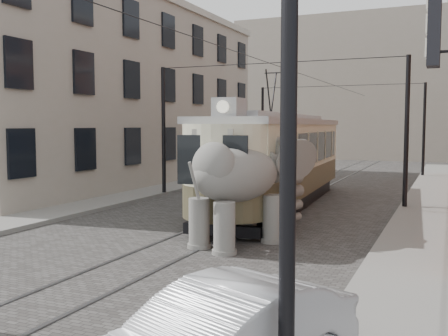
% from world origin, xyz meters
% --- Properties ---
extents(ground, '(120.00, 120.00, 0.00)m').
position_xyz_m(ground, '(0.00, 0.00, 0.00)').
color(ground, '#464441').
extents(tram_rails, '(1.54, 80.00, 0.02)m').
position_xyz_m(tram_rails, '(0.00, 0.00, 0.01)').
color(tram_rails, slate).
rests_on(tram_rails, ground).
extents(sidewalk_right, '(2.00, 60.00, 0.15)m').
position_xyz_m(sidewalk_right, '(6.00, 0.00, 0.07)').
color(sidewalk_right, slate).
rests_on(sidewalk_right, ground).
extents(sidewalk_left, '(2.00, 60.00, 0.15)m').
position_xyz_m(sidewalk_left, '(-6.50, 0.00, 0.07)').
color(sidewalk_left, slate).
rests_on(sidewalk_left, ground).
extents(stucco_building, '(7.00, 24.00, 10.00)m').
position_xyz_m(stucco_building, '(-11.00, 10.00, 5.00)').
color(stucco_building, gray).
rests_on(stucco_building, ground).
extents(distant_block, '(28.00, 10.00, 14.00)m').
position_xyz_m(distant_block, '(0.00, 40.00, 7.00)').
color(distant_block, gray).
rests_on(distant_block, ground).
extents(catenary, '(11.00, 30.20, 6.00)m').
position_xyz_m(catenary, '(-0.20, 5.00, 3.00)').
color(catenary, black).
rests_on(catenary, ground).
extents(tram, '(3.64, 13.95, 5.48)m').
position_xyz_m(tram, '(0.40, 5.04, 2.74)').
color(tram, beige).
rests_on(tram, ground).
extents(elephant, '(4.34, 5.58, 3.01)m').
position_xyz_m(elephant, '(1.43, -2.18, 1.51)').
color(elephant, slate).
rests_on(elephant, ground).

